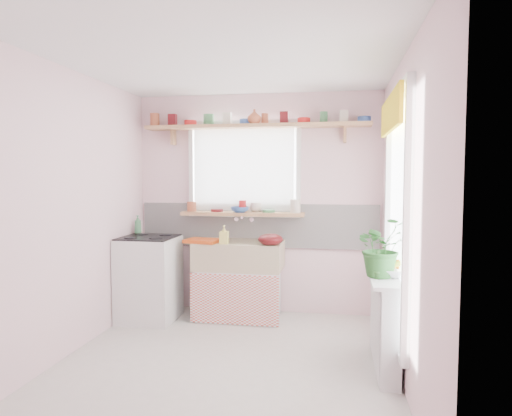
# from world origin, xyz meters

# --- Properties ---
(room) EXTENTS (3.20, 3.20, 3.20)m
(room) POSITION_xyz_m (0.66, 0.86, 1.37)
(room) COLOR silver
(room) RESTS_ON ground
(sink_unit) EXTENTS (0.95, 0.65, 1.11)m
(sink_unit) POSITION_xyz_m (-0.15, 1.29, 0.43)
(sink_unit) COLOR white
(sink_unit) RESTS_ON ground
(cooker) EXTENTS (0.58, 0.58, 0.93)m
(cooker) POSITION_xyz_m (-1.10, 1.05, 0.46)
(cooker) COLOR white
(cooker) RESTS_ON ground
(radiator_ledge) EXTENTS (0.22, 0.95, 0.78)m
(radiator_ledge) POSITION_xyz_m (1.30, 0.20, 0.40)
(radiator_ledge) COLOR white
(radiator_ledge) RESTS_ON ground
(windowsill) EXTENTS (1.40, 0.22, 0.04)m
(windowsill) POSITION_xyz_m (-0.15, 1.48, 1.14)
(windowsill) COLOR tan
(windowsill) RESTS_ON room
(pine_shelf) EXTENTS (2.52, 0.24, 0.04)m
(pine_shelf) POSITION_xyz_m (0.00, 1.47, 2.12)
(pine_shelf) COLOR tan
(pine_shelf) RESTS_ON room
(shelf_crockery) EXTENTS (2.47, 0.11, 0.12)m
(shelf_crockery) POSITION_xyz_m (-0.04, 1.47, 2.19)
(shelf_crockery) COLOR #A55133
(shelf_crockery) RESTS_ON pine_shelf
(sill_crockery) EXTENTS (1.35, 0.11, 0.12)m
(sill_crockery) POSITION_xyz_m (-0.15, 1.48, 1.22)
(sill_crockery) COLOR #A55133
(sill_crockery) RESTS_ON windowsill
(dish_tray) EXTENTS (0.40, 0.33, 0.04)m
(dish_tray) POSITION_xyz_m (-0.53, 1.16, 0.87)
(dish_tray) COLOR #CD4612
(dish_tray) RESTS_ON sink_unit
(colander) EXTENTS (0.32, 0.32, 0.12)m
(colander) POSITION_xyz_m (0.22, 1.10, 0.91)
(colander) COLOR #510E11
(colander) RESTS_ON sink_unit
(jade_plant) EXTENTS (0.54, 0.51, 0.47)m
(jade_plant) POSITION_xyz_m (1.25, 0.10, 1.01)
(jade_plant) COLOR #296428
(jade_plant) RESTS_ON radiator_ledge
(fruit_bowl) EXTENTS (0.30, 0.30, 0.07)m
(fruit_bowl) POSITION_xyz_m (1.33, 0.12, 0.81)
(fruit_bowl) COLOR silver
(fruit_bowl) RESTS_ON radiator_ledge
(herb_pot) EXTENTS (0.14, 0.11, 0.22)m
(herb_pot) POSITION_xyz_m (1.21, 0.01, 0.89)
(herb_pot) COLOR #306227
(herb_pot) RESTS_ON radiator_ledge
(soap_bottle_sink) EXTENTS (0.09, 0.09, 0.20)m
(soap_bottle_sink) POSITION_xyz_m (-0.27, 1.10, 0.95)
(soap_bottle_sink) COLOR #EEE169
(soap_bottle_sink) RESTS_ON sink_unit
(sill_cup) EXTENTS (0.15, 0.15, 0.11)m
(sill_cup) POSITION_xyz_m (-0.00, 1.54, 1.21)
(sill_cup) COLOR silver
(sill_cup) RESTS_ON windowsill
(sill_bowl) EXTENTS (0.27, 0.27, 0.06)m
(sill_bowl) POSITION_xyz_m (-0.17, 1.42, 1.19)
(sill_bowl) COLOR #315CA2
(sill_bowl) RESTS_ON windowsill
(shelf_vase) EXTENTS (0.20, 0.20, 0.16)m
(shelf_vase) POSITION_xyz_m (-0.00, 1.41, 2.22)
(shelf_vase) COLOR #B15836
(shelf_vase) RESTS_ON pine_shelf
(cooker_bottle) EXTENTS (0.08, 0.09, 0.21)m
(cooker_bottle) POSITION_xyz_m (-1.32, 1.27, 1.02)
(cooker_bottle) COLOR #438655
(cooker_bottle) RESTS_ON cooker
(fruit) EXTENTS (0.20, 0.14, 0.10)m
(fruit) POSITION_xyz_m (1.34, 0.13, 0.87)
(fruit) COLOR orange
(fruit) RESTS_ON fruit_bowl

